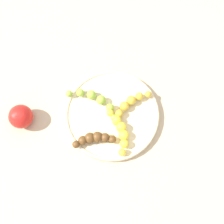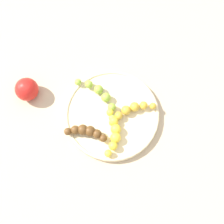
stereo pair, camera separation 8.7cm
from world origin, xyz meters
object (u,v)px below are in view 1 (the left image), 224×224
(banana_yellow, at_px, (121,132))
(apple_red, at_px, (21,116))
(banana_overripe, at_px, (94,139))
(banana_green, at_px, (95,100))
(fruit_bowl, at_px, (112,115))
(banana_spotted, at_px, (129,105))

(banana_yellow, relative_size, apple_red, 1.95)
(banana_overripe, relative_size, banana_yellow, 0.89)
(banana_green, distance_m, apple_red, 0.23)
(fruit_bowl, bearing_deg, banana_overripe, 36.44)
(banana_overripe, bearing_deg, banana_yellow, -82.61)
(banana_yellow, distance_m, apple_red, 0.30)
(banana_green, distance_m, banana_overripe, 0.12)
(banana_overripe, xyz_separation_m, apple_red, (0.18, -0.14, 0.00))
(banana_spotted, relative_size, banana_overripe, 1.14)
(fruit_bowl, height_order, banana_overripe, banana_overripe)
(fruit_bowl, relative_size, banana_green, 2.05)
(banana_yellow, bearing_deg, banana_spotted, 56.64)
(banana_spotted, height_order, banana_overripe, banana_overripe)
(apple_red, bearing_deg, banana_overripe, 142.48)
(fruit_bowl, xyz_separation_m, banana_yellow, (-0.00, 0.06, 0.02))
(banana_green, xyz_separation_m, banana_overripe, (0.04, 0.11, 0.00))
(banana_green, height_order, apple_red, apple_red)
(fruit_bowl, bearing_deg, banana_green, -58.48)
(fruit_bowl, distance_m, banana_spotted, 0.06)
(banana_green, bearing_deg, apple_red, 133.20)
(banana_yellow, bearing_deg, banana_green, 111.75)
(banana_green, bearing_deg, fruit_bowl, -98.74)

